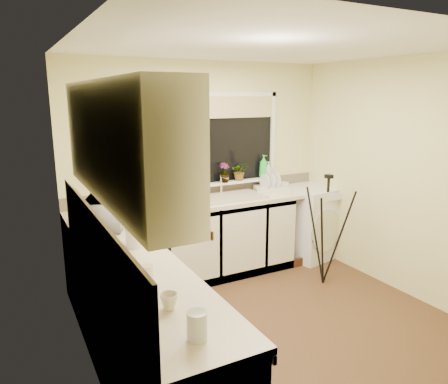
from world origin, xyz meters
TOP-DOWN VIEW (x-y plane):
  - floor at (0.00, 0.00)m, footprint 3.20×3.20m
  - ceiling at (0.00, 0.00)m, footprint 3.20×3.20m
  - wall_back at (0.00, 1.50)m, footprint 3.20×0.00m
  - wall_front at (0.00, -1.50)m, footprint 3.20×0.00m
  - wall_left at (-1.60, 0.00)m, footprint 0.00×3.00m
  - wall_right at (1.60, 0.00)m, footprint 0.00×3.00m
  - base_cabinet_back at (-0.33, 1.20)m, footprint 2.55×0.60m
  - base_cabinet_left at (-1.30, -0.30)m, footprint 0.54×2.40m
  - worktop_back at (0.00, 1.20)m, footprint 3.20×0.60m
  - worktop_left at (-1.30, -0.30)m, footprint 0.60×2.40m
  - upper_cabinet at (-1.44, -0.45)m, footprint 0.28×1.90m
  - splashback_left at (-1.59, -0.30)m, footprint 0.02×2.40m
  - splashback_back at (0.00, 1.49)m, footprint 3.20×0.02m
  - window_glass at (0.20, 1.49)m, footprint 1.50×0.02m
  - window_blind at (0.20, 1.46)m, footprint 1.50×0.02m
  - windowsill at (0.20, 1.43)m, footprint 1.60×0.14m
  - sink at (0.20, 1.20)m, footprint 0.82×0.46m
  - faucet at (0.20, 1.38)m, footprint 0.03×0.03m
  - washing_machine at (1.37, 1.15)m, footprint 0.76×0.74m
  - laptop at (-0.43, 1.24)m, footprint 0.38×0.37m
  - kettle at (-1.20, 0.15)m, footprint 0.15×0.15m
  - dish_rack at (0.83, 1.25)m, footprint 0.50×0.44m
  - tripod at (0.99, 0.41)m, footprint 0.82×0.82m
  - glass_jug at (-1.31, -1.26)m, footprint 0.10×0.10m
  - steel_jar at (-1.32, -0.51)m, footprint 0.08×0.08m
  - microwave at (-1.29, 0.76)m, footprint 0.49×0.57m
  - plant_a at (-0.38, 1.42)m, footprint 0.14×0.11m
  - plant_b at (-0.04, 1.40)m, footprint 0.15×0.14m
  - plant_c at (0.25, 1.39)m, footprint 0.14×0.14m
  - plant_d at (0.47, 1.41)m, footprint 0.25×0.23m
  - soap_bottle_green at (0.82, 1.42)m, footprint 0.13×0.13m
  - soap_bottle_clear at (0.88, 1.39)m, footprint 0.12×0.12m
  - cup_back at (1.04, 1.27)m, footprint 0.13×0.13m
  - cup_left at (-1.32, -0.92)m, footprint 0.13×0.13m

SIDE VIEW (x-z plane):
  - floor at x=0.00m, z-range 0.00..0.00m
  - base_cabinet_back at x=-0.33m, z-range 0.00..0.86m
  - base_cabinet_left at x=-1.30m, z-range 0.00..0.86m
  - washing_machine at x=1.37m, z-range 0.00..0.92m
  - tripod at x=0.99m, z-range 0.00..1.24m
  - worktop_back at x=0.00m, z-range 0.86..0.90m
  - worktop_left at x=-1.30m, z-range 0.86..0.90m
  - sink at x=0.20m, z-range 0.90..0.93m
  - dish_rack at x=0.83m, z-range 0.90..0.96m
  - cup_left at x=-1.32m, z-range 0.90..0.99m
  - cup_back at x=1.04m, z-range 0.90..1.00m
  - steel_jar at x=-1.32m, z-range 0.90..1.01m
  - laptop at x=-0.43m, z-range 0.85..1.07m
  - splashback_back at x=0.00m, z-range 0.90..1.04m
  - glass_jug at x=-1.31m, z-range 0.90..1.05m
  - kettle at x=-1.20m, z-range 0.90..1.10m
  - faucet at x=0.20m, z-range 0.90..1.14m
  - microwave at x=-1.29m, z-range 0.90..1.17m
  - windowsill at x=0.20m, z-range 1.02..1.05m
  - splashback_left at x=-1.59m, z-range 0.90..1.35m
  - soap_bottle_clear at x=0.88m, z-range 1.05..1.25m
  - plant_b at x=-0.04m, z-range 1.05..1.27m
  - plant_d at x=0.47m, z-range 1.05..1.27m
  - plant_c at x=0.25m, z-range 1.05..1.28m
  - plant_a at x=-0.38m, z-range 1.05..1.29m
  - soap_bottle_green at x=0.82m, z-range 1.05..1.34m
  - wall_back at x=0.00m, z-range -0.38..2.83m
  - wall_front at x=0.00m, z-range -0.38..2.83m
  - wall_left at x=-1.60m, z-range -0.27..2.73m
  - wall_right at x=1.60m, z-range -0.27..2.73m
  - window_glass at x=0.20m, z-range 1.05..2.05m
  - upper_cabinet at x=-1.44m, z-range 1.45..2.15m
  - window_blind at x=0.20m, z-range 1.80..2.05m
  - ceiling at x=0.00m, z-range 2.45..2.45m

